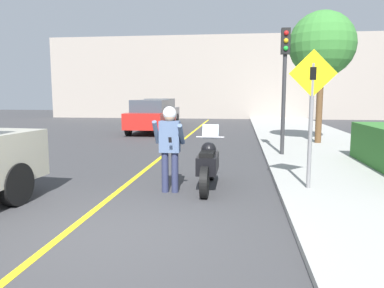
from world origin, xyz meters
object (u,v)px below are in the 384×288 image
Objects in this scene: parked_car_red at (151,116)px; parked_car_grey at (161,111)px; traffic_light at (285,68)px; street_tree at (322,45)px; crossing_sign at (312,106)px; motorcycle at (208,164)px; person_biker at (170,140)px.

parked_car_red is 5.69m from parked_car_grey.
traffic_light is 3.65m from street_tree.
crossing_sign is 17.91m from parked_car_grey.
street_tree is at bearing 77.48° from crossing_sign.
street_tree is 8.81m from parked_car_red.
parked_car_grey is (-8.17, 9.35, -2.92)m from street_tree.
street_tree is 1.17× the size of parked_car_grey.
person_biker is at bearing -147.94° from motorcycle.
parked_car_grey reaches higher than motorcycle.
traffic_light is 0.90× the size of parked_car_grey.
street_tree is at bearing 60.12° from person_biker.
motorcycle is 0.57× the size of traffic_light.
person_biker is at bearing -77.32° from parked_car_grey.
parked_car_grey is (-3.81, 16.93, -0.20)m from person_biker.
motorcycle is 11.49m from parked_car_red.
motorcycle is 17.10m from parked_car_grey.
parked_car_red is at bearing 117.85° from crossing_sign.
person_biker is at bearing -119.88° from street_tree.
person_biker is (-0.72, -0.45, 0.55)m from motorcycle.
traffic_light reaches higher than person_biker.
motorcycle is 5.04m from traffic_light.
street_tree is (1.62, 7.31, 2.05)m from crossing_sign.
crossing_sign is 7.76m from street_tree.
person_biker is 0.41× the size of parked_car_red.
traffic_light is (-0.06, 4.23, 1.02)m from crossing_sign.
traffic_light is at bearing -118.65° from street_tree.
crossing_sign is (2.01, -0.17, 1.23)m from motorcycle.
motorcycle is at bearing -117.01° from street_tree.
street_tree is (4.36, 7.59, 2.72)m from person_biker.
crossing_sign is at bearing -4.85° from motorcycle.
parked_car_grey is at bearing 105.38° from motorcycle.
parked_car_red is (-5.82, 11.01, -0.87)m from crossing_sign.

